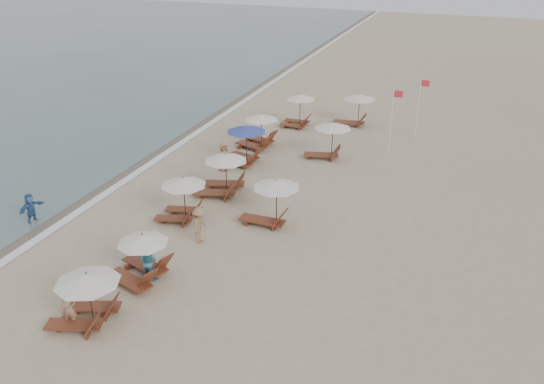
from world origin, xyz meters
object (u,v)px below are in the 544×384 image
at_px(lounger_station_1, 138,259).
at_px(inland_station_2, 355,108).
at_px(inland_station_1, 327,138).
at_px(lounger_station_3, 221,175).
at_px(inland_station_0, 269,200).
at_px(flag_pole_near, 392,116).
at_px(beachgoer_far_b, 224,157).
at_px(lounger_station_5, 257,132).
at_px(beachgoer_mid_b, 200,225).
at_px(lounger_station_0, 85,298).
at_px(beachgoer_mid_a, 148,261).
at_px(lounger_station_2, 181,198).
at_px(lounger_station_4, 243,144).
at_px(waterline_walker, 31,208).
at_px(lounger_station_6, 297,110).
at_px(beachgoer_near, 69,308).

height_order(lounger_station_1, inland_station_2, inland_station_2).
bearing_deg(inland_station_1, lounger_station_3, -119.53).
bearing_deg(lounger_station_3, lounger_station_1, -87.39).
distance_m(inland_station_0, flag_pole_near, 12.19).
bearing_deg(beachgoer_far_b, lounger_station_5, 37.11).
distance_m(beachgoer_mid_b, beachgoer_far_b, 8.25).
height_order(lounger_station_3, lounger_station_5, lounger_station_3).
height_order(beachgoer_mid_b, flag_pole_near, flag_pole_near).
relative_size(inland_station_1, beachgoer_mid_b, 1.65).
bearing_deg(lounger_station_0, beachgoer_mid_a, 80.45).
xyz_separation_m(lounger_station_2, inland_station_2, (4.47, 16.77, 0.16)).
distance_m(lounger_station_0, beachgoer_mid_b, 6.59).
relative_size(beachgoer_mid_a, flag_pole_near, 0.38).
relative_size(lounger_station_4, waterline_walker, 1.78).
xyz_separation_m(inland_station_1, beachgoer_far_b, (-5.01, -3.90, -0.46)).
bearing_deg(lounger_station_6, beachgoer_mid_b, -86.40).
height_order(lounger_station_5, waterline_walker, lounger_station_5).
bearing_deg(waterline_walker, inland_station_0, -60.27).
distance_m(lounger_station_1, waterline_walker, 7.78).
distance_m(lounger_station_0, beachgoer_far_b, 14.42).
bearing_deg(waterline_walker, inland_station_1, -29.84).
distance_m(inland_station_0, beachgoer_far_b, 7.09).
xyz_separation_m(inland_station_1, beachgoer_near, (-4.10, -18.64, -0.55)).
bearing_deg(inland_station_1, lounger_station_1, -102.76).
bearing_deg(beachgoer_mid_a, lounger_station_5, -81.68).
bearing_deg(beachgoer_near, flag_pole_near, 54.62).
bearing_deg(beachgoer_near, lounger_station_3, 72.75).
bearing_deg(beachgoer_mid_b, inland_station_0, -46.99).
height_order(lounger_station_0, lounger_station_5, lounger_station_5).
height_order(lounger_station_6, beachgoer_near, lounger_station_6).
bearing_deg(waterline_walker, flag_pole_near, -32.47).
relative_size(beachgoer_mid_b, beachgoer_far_b, 1.02).
bearing_deg(beachgoer_mid_a, beachgoer_far_b, -77.90).
height_order(beachgoer_far_b, waterline_walker, beachgoer_far_b).
xyz_separation_m(lounger_station_3, inland_station_0, (3.59, -2.36, 0.25)).
height_order(lounger_station_6, inland_station_1, lounger_station_6).
distance_m(lounger_station_1, beachgoer_far_b, 11.43).
xyz_separation_m(lounger_station_5, inland_station_0, (4.46, -9.53, 0.30)).
height_order(lounger_station_2, beachgoer_near, lounger_station_2).
xyz_separation_m(lounger_station_4, beachgoer_mid_a, (1.27, -12.51, -0.42)).
bearing_deg(inland_station_0, beachgoer_mid_b, -130.74).
distance_m(inland_station_1, flag_pole_near, 4.27).
bearing_deg(beachgoer_mid_b, lounger_station_1, 158.73).
height_order(lounger_station_6, inland_station_0, lounger_station_6).
height_order(lounger_station_6, waterline_walker, lounger_station_6).
relative_size(lounger_station_1, beachgoer_mid_b, 1.54).
height_order(lounger_station_0, flag_pole_near, flag_pole_near).
xyz_separation_m(lounger_station_3, lounger_station_5, (-0.87, 7.17, -0.05)).
relative_size(lounger_station_1, inland_station_0, 0.93).
height_order(beachgoer_near, flag_pole_near, flag_pole_near).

